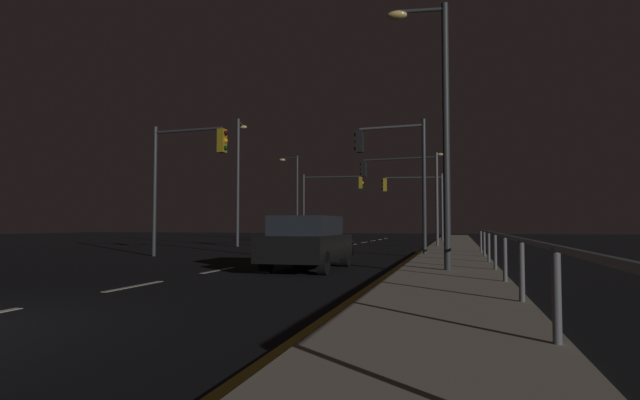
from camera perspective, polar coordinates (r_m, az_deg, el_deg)
ground_plane at (r=23.21m, az=-1.82°, el=-6.01°), size 112.00×112.00×0.00m
sidewalk_right at (r=22.22m, az=14.43°, el=-5.89°), size 2.66×77.00×0.14m
lane_markings_center at (r=26.57m, az=0.37°, el=-5.58°), size 0.14×50.00×0.01m
lane_edge_line at (r=27.27m, az=11.20°, el=-5.46°), size 0.14×53.00×0.01m
car at (r=15.06m, az=-1.30°, el=-4.65°), size 1.84×4.41×1.57m
car_oncoming at (r=35.98m, az=-0.74°, el=-3.54°), size 2.08×4.50×1.57m
traffic_light_far_right at (r=38.08m, az=10.38°, el=0.74°), size 4.39×0.84×4.87m
traffic_light_mid_right at (r=42.41m, az=1.07°, el=0.80°), size 5.09×0.61×5.51m
traffic_light_far_center at (r=30.41m, az=9.03°, el=2.17°), size 4.62×0.76×5.29m
traffic_light_near_right at (r=22.05m, az=-14.72°, el=3.88°), size 3.53×0.50×5.48m
traffic_light_near_left at (r=21.87m, az=8.18°, el=4.28°), size 3.06×0.51×5.54m
street_lamp_corner at (r=14.20m, az=12.78°, el=9.77°), size 1.63×0.41×7.09m
street_lamp_mid_block at (r=43.13m, az=-2.87°, el=1.17°), size 1.84×0.72×7.08m
street_lamp_far_end at (r=46.62m, az=13.51°, el=1.38°), size 0.64×1.96×7.45m
street_lamp_across_street at (r=32.00m, az=-8.98°, el=3.20°), size 0.65×1.59×7.78m
barrier_fence at (r=12.93m, az=19.23°, el=-4.58°), size 0.09×20.51×0.98m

